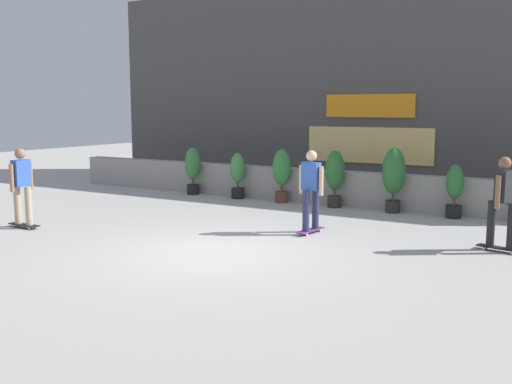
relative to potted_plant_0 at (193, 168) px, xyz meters
name	(u,v)px	position (x,y,z in m)	size (l,w,h in m)	color
ground_plane	(213,253)	(4.53, -5.55, -0.79)	(48.00, 48.00, 0.00)	#B2AFA8
planter_wall	(342,188)	(4.53, 0.45, -0.34)	(18.00, 0.40, 0.90)	gray
building_backdrop	(392,85)	(4.53, 4.45, 2.45)	(20.00, 2.08, 6.50)	#4C4947
potted_plant_0	(193,168)	(0.00, 0.00, 0.00)	(0.46, 0.46, 1.39)	black
potted_plant_1	(238,173)	(1.56, 0.00, -0.08)	(0.41, 0.41, 1.29)	black
potted_plant_2	(282,172)	(2.96, 0.00, 0.04)	(0.49, 0.49, 1.45)	brown
potted_plant_3	(335,175)	(4.50, 0.00, 0.05)	(0.49, 0.49, 1.46)	#2D2823
potted_plant_4	(394,175)	(6.03, 0.00, 0.14)	(0.56, 0.56, 1.59)	#2D2823
potted_plant_5	(455,189)	(7.48, 0.00, -0.11)	(0.39, 0.39, 1.25)	black
skater_by_wall_right	(503,199)	(8.89, -2.90, 0.15)	(0.82, 0.55, 1.70)	black
skater_foreground	(311,188)	(5.33, -3.21, 0.15)	(0.56, 0.82, 1.70)	#72338C
skater_far_right	(22,184)	(-0.20, -5.79, 0.15)	(0.80, 0.56, 1.70)	black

